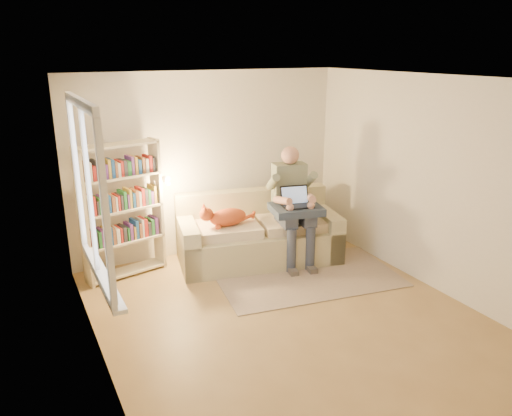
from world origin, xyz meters
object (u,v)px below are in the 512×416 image
cat (222,217)px  bookshelf (122,204)px  person (292,199)px  laptop (300,201)px  sofa (258,236)px

cat → bookshelf: bearing=175.5°
person → laptop: (0.02, -0.16, 0.02)m
sofa → laptop: (0.43, -0.41, 0.58)m
cat → bookshelf: 1.31m
laptop → bookshelf: 2.34m
bookshelf → cat: bearing=-28.5°
person → cat: (-0.96, 0.23, -0.18)m
sofa → cat: size_ratio=2.93×
person → laptop: bearing=-70.7°
sofa → laptop: size_ratio=5.29×
cat → bookshelf: size_ratio=0.46×
sofa → person: person is taller
bookshelf → person: bearing=-27.1°
person → laptop: size_ratio=3.60×
cat → laptop: bearing=-9.4°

